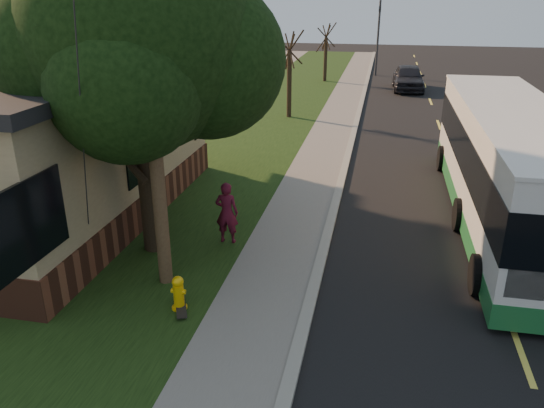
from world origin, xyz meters
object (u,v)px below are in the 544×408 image
at_px(bare_tree_near, 289,76).
at_px(skateboard_main, 181,308).
at_px(bare_tree_far, 326,53).
at_px(dumpster, 62,161).
at_px(utility_pole, 148,75).
at_px(fire_hydrant, 179,293).
at_px(traffic_signal, 378,33).
at_px(leafy_tree, 141,38).
at_px(skateboarder, 227,213).
at_px(transit_bus, 508,163).
at_px(distant_car, 408,78).

bearing_deg(bare_tree_near, skateboard_main, -86.97).
bearing_deg(bare_tree_far, skateboard_main, -89.13).
bearing_deg(dumpster, utility_pole, -43.73).
bearing_deg(utility_pole, fire_hydrant, -54.62).
xyz_separation_m(fire_hydrant, traffic_signal, (3.10, 34.00, 2.73)).
bearing_deg(leafy_tree, dumpster, 141.29).
relative_size(utility_pole, bare_tree_near, 2.11).
xyz_separation_m(bare_tree_near, dumpster, (-6.00, -11.08, -1.48)).
height_order(traffic_signal, skateboarder, traffic_signal).
relative_size(fire_hydrant, traffic_signal, 0.13).
height_order(skateboarder, dumpster, skateboarder).
height_order(leafy_tree, dumpster, leafy_tree).
xyz_separation_m(leafy_tree, transit_bus, (8.88, 3.66, -3.44)).
bearing_deg(utility_pole, skateboarder, 70.03).
distance_m(utility_pole, bare_tree_near, 17.19).
distance_m(transit_bus, distant_car, 21.63).
bearing_deg(transit_bus, traffic_signal, 98.65).
height_order(transit_bus, skateboarder, transit_bus).
height_order(bare_tree_near, dumpster, bare_tree_near).
relative_size(utility_pole, skateboard_main, 10.91).
bearing_deg(transit_bus, bare_tree_far, 108.03).
relative_size(fire_hydrant, skateboarder, 0.45).
bearing_deg(bare_tree_far, dumpster, -105.73).
distance_m(bare_tree_near, skateboard_main, 18.20).
distance_m(skateboard_main, dumpster, 9.87).
xyz_separation_m(bare_tree_far, transit_bus, (7.71, -23.69, -0.28)).
relative_size(bare_tree_far, skateboarder, 2.47).
height_order(fire_hydrant, dumpster, dumpster).
bearing_deg(bare_tree_near, utility_pole, -89.34).
bearing_deg(fire_hydrant, transit_bus, 40.78).
height_order(utility_pole, skateboarder, utility_pole).
bearing_deg(bare_tree_far, traffic_signal, 48.81).
bearing_deg(fire_hydrant, bare_tree_far, 90.76).
bearing_deg(distant_car, leafy_tree, -107.01).
relative_size(bare_tree_near, skateboard_main, 5.18).
bearing_deg(leafy_tree, traffic_signal, 81.53).
bearing_deg(leafy_tree, skateboarder, 18.56).
bearing_deg(traffic_signal, skateboarder, -95.56).
bearing_deg(utility_pole, distant_car, 77.27).
xyz_separation_m(transit_bus, distant_car, (-1.96, 21.52, -0.91)).
xyz_separation_m(utility_pole, dumpster, (-6.19, 5.93, -3.96)).
height_order(utility_pole, bare_tree_near, utility_pole).
xyz_separation_m(traffic_signal, distant_car, (2.25, -6.17, -2.35)).
relative_size(traffic_signal, dumpster, 3.15).
distance_m(fire_hydrant, transit_bus, 9.74).
height_order(dumpster, distant_car, distant_car).
height_order(utility_pole, distant_car, utility_pole).
distance_m(utility_pole, skateboard_main, 4.69).
relative_size(utility_pole, skateboarder, 5.57).
relative_size(bare_tree_near, transit_bus, 0.36).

